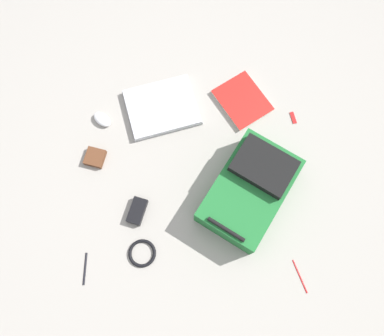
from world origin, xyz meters
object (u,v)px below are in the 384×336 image
(backpack, at_px, (251,189))
(pen_black, at_px, (86,269))
(computer_mouse, at_px, (103,119))
(book_manual, at_px, (243,101))
(pen_blue, at_px, (301,276))
(usb_stick, at_px, (294,118))
(cable_coil, at_px, (143,253))
(power_brick, at_px, (138,211))
(laptop, at_px, (163,107))
(earbud_pouch, at_px, (96,157))

(backpack, height_order, pen_black, backpack)
(computer_mouse, bearing_deg, book_manual, -42.79)
(pen_black, bearing_deg, pen_blue, 177.44)
(backpack, relative_size, usb_stick, 8.81)
(cable_coil, relative_size, usb_stick, 1.99)
(backpack, distance_m, computer_mouse, 0.76)
(backpack, relative_size, pen_blue, 3.65)
(cable_coil, bearing_deg, pen_blue, 171.31)
(backpack, height_order, computer_mouse, backpack)
(pen_black, bearing_deg, cable_coil, -165.74)
(backpack, distance_m, power_brick, 0.50)
(computer_mouse, relative_size, usb_stick, 1.59)
(cable_coil, relative_size, pen_blue, 0.83)
(backpack, bearing_deg, usb_stick, -122.91)
(backpack, xyz_separation_m, power_brick, (0.49, 0.08, -0.06))
(backpack, xyz_separation_m, book_manual, (0.00, -0.45, -0.07))
(cable_coil, height_order, usb_stick, cable_coil)
(backpack, relative_size, book_manual, 1.68)
(power_brick, relative_size, usb_stick, 1.93)
(book_manual, relative_size, computer_mouse, 3.29)
(computer_mouse, xyz_separation_m, pen_black, (0.04, 0.68, -0.01))
(pen_black, height_order, pen_blue, pen_black)
(laptop, xyz_separation_m, computer_mouse, (0.28, 0.06, 0.00))
(cable_coil, height_order, pen_black, cable_coil)
(power_brick, bearing_deg, computer_mouse, -67.98)
(book_manual, distance_m, computer_mouse, 0.67)
(pen_blue, bearing_deg, computer_mouse, -39.61)
(earbud_pouch, bearing_deg, pen_black, 88.00)
(cable_coil, height_order, earbud_pouch, earbud_pouch)
(backpack, relative_size, laptop, 1.37)
(backpack, relative_size, power_brick, 4.56)
(book_manual, bearing_deg, laptop, 4.86)
(earbud_pouch, bearing_deg, cable_coil, 117.61)
(computer_mouse, distance_m, pen_blue, 1.13)
(earbud_pouch, height_order, usb_stick, earbud_pouch)
(pen_blue, bearing_deg, book_manual, -75.67)
(book_manual, bearing_deg, cable_coil, 56.95)
(computer_mouse, bearing_deg, cable_coil, -122.56)
(book_manual, xyz_separation_m, earbud_pouch, (0.69, 0.28, 0.00))
(laptop, distance_m, usb_stick, 0.62)
(pen_black, xyz_separation_m, usb_stick, (-0.94, -0.68, -0.00))
(computer_mouse, xyz_separation_m, cable_coil, (-0.20, 0.62, -0.01))
(backpack, distance_m, pen_blue, 0.42)
(book_manual, height_order, pen_black, book_manual)
(power_brick, xyz_separation_m, usb_stick, (-0.72, -0.44, -0.01))
(laptop, bearing_deg, pen_black, 66.54)
(book_manual, bearing_deg, computer_mouse, 7.84)
(laptop, xyz_separation_m, usb_stick, (-0.62, 0.05, -0.01))
(pen_black, relative_size, earbud_pouch, 1.58)
(book_manual, distance_m, usb_stick, 0.25)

